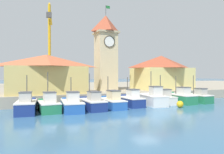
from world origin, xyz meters
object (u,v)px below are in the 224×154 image
object	(u,v)px
fishing_boat_end_right	(197,97)
mooring_buoy	(180,104)
warehouse_right	(161,72)
dock_worker_near_tower	(83,87)
clock_tower	(106,50)
fishing_boat_right_outer	(162,99)
fishing_boat_left_inner	(72,104)
port_crane_near	(50,54)
fishing_boat_center	(110,102)
fishing_boat_left_outer	(49,105)
fishing_boat_far_left	(26,106)
warehouse_left	(47,73)
fishing_boat_mid_left	(91,103)
fishing_boat_far_right	(179,97)
fishing_boat_mid_right	(130,100)
fishing_boat_right_inner	(153,99)

from	to	relation	value
fishing_boat_end_right	mooring_buoy	size ratio (longest dim) A/B	5.63
warehouse_right	dock_worker_near_tower	distance (m)	15.44
clock_tower	warehouse_right	size ratio (longest dim) A/B	1.50
fishing_boat_end_right	fishing_boat_right_outer	bearing A→B (deg)	175.04
fishing_boat_left_inner	port_crane_near	bearing A→B (deg)	89.53
dock_worker_near_tower	fishing_boat_right_outer	bearing A→B (deg)	-21.60
port_crane_near	mooring_buoy	bearing A→B (deg)	-65.58
fishing_boat_end_right	mooring_buoy	xyz separation A→B (m)	(-5.25, -2.96, -0.31)
fishing_boat_center	port_crane_near	bearing A→B (deg)	100.67
fishing_boat_left_outer	fishing_boat_end_right	world-z (taller)	fishing_boat_left_outer
fishing_boat_far_left	mooring_buoy	size ratio (longest dim) A/B	5.81
fishing_boat_right_outer	mooring_buoy	world-z (taller)	fishing_boat_right_outer
fishing_boat_far_left	warehouse_left	bearing A→B (deg)	69.98
mooring_buoy	port_crane_near	bearing A→B (deg)	114.42
fishing_boat_far_left	dock_worker_near_tower	xyz separation A→B (m)	(6.92, 4.58, 1.44)
fishing_boat_right_outer	mooring_buoy	distance (m)	3.44
dock_worker_near_tower	fishing_boat_left_outer	bearing A→B (deg)	-137.01
fishing_boat_left_inner	warehouse_right	size ratio (longest dim) A/B	0.59
fishing_boat_center	port_crane_near	distance (m)	24.97
warehouse_right	mooring_buoy	xyz separation A→B (m)	(-5.05, -11.11, -3.90)
fishing_boat_right_outer	warehouse_right	bearing A→B (deg)	56.36
fishing_boat_mid_left	warehouse_right	bearing A→B (deg)	29.30
fishing_boat_mid_left	fishing_boat_center	distance (m)	2.38
fishing_boat_far_right	fishing_boat_mid_left	bearing A→B (deg)	-177.63
mooring_buoy	dock_worker_near_tower	distance (m)	12.29
fishing_boat_mid_right	warehouse_right	bearing A→B (deg)	38.27
fishing_boat_right_outer	fishing_boat_center	bearing A→B (deg)	-176.35
fishing_boat_left_inner	fishing_boat_mid_right	size ratio (longest dim) A/B	1.16
fishing_boat_mid_left	fishing_boat_center	world-z (taller)	fishing_boat_mid_left
warehouse_right	port_crane_near	distance (m)	23.19
fishing_boat_right_outer	fishing_boat_right_inner	bearing A→B (deg)	-159.63
warehouse_left	fishing_boat_mid_left	bearing A→B (deg)	-59.73
port_crane_near	fishing_boat_left_outer	bearing A→B (deg)	-96.14
fishing_boat_left_inner	fishing_boat_far_right	size ratio (longest dim) A/B	1.05
fishing_boat_mid_left	fishing_boat_right_inner	size ratio (longest dim) A/B	1.17
fishing_boat_far_left	fishing_boat_end_right	bearing A→B (deg)	0.75
fishing_boat_left_outer	mooring_buoy	size ratio (longest dim) A/B	5.59
fishing_boat_right_outer	clock_tower	world-z (taller)	clock_tower
fishing_boat_center	dock_worker_near_tower	bearing A→B (deg)	116.90
fishing_boat_right_inner	dock_worker_near_tower	size ratio (longest dim) A/B	2.76
fishing_boat_left_outer	clock_tower	xyz separation A→B (m)	(9.83, 9.49, 7.02)
fishing_boat_right_inner	warehouse_left	world-z (taller)	warehouse_left
fishing_boat_end_right	dock_worker_near_tower	world-z (taller)	fishing_boat_end_right
warehouse_right	fishing_boat_right_inner	bearing A→B (deg)	-129.75
clock_tower	dock_worker_near_tower	bearing A→B (deg)	-135.10
fishing_boat_end_right	clock_tower	distance (m)	15.34
fishing_boat_far_left	fishing_boat_mid_left	size ratio (longest dim) A/B	0.88
clock_tower	fishing_boat_left_outer	bearing A→B (deg)	-136.01
fishing_boat_mid_right	warehouse_left	world-z (taller)	warehouse_left
fishing_boat_right_inner	fishing_boat_far_right	xyz separation A→B (m)	(4.41, 0.48, -0.06)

